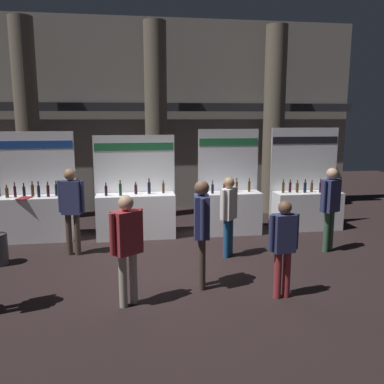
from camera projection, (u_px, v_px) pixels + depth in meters
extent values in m
plane|color=black|center=(171.00, 263.00, 8.04)|extent=(24.76, 24.76, 0.00)
cube|color=gray|center=(154.00, 117.00, 12.35)|extent=(12.38, 0.25, 5.69)
cube|color=#2D2D33|center=(155.00, 107.00, 12.00)|extent=(12.38, 0.20, 0.24)
cylinder|color=#665B4C|center=(28.00, 122.00, 10.94)|extent=(0.62, 0.62, 5.40)
cylinder|color=#665B4C|center=(156.00, 122.00, 11.45)|extent=(0.62, 0.62, 5.40)
cylinder|color=#665B4C|center=(274.00, 122.00, 11.96)|extent=(0.62, 0.62, 5.40)
cube|color=white|center=(38.00, 218.00, 9.48)|extent=(1.64, 0.60, 1.03)
cube|color=white|center=(39.00, 185.00, 9.67)|extent=(1.72, 0.04, 2.52)
cube|color=navy|center=(36.00, 145.00, 9.48)|extent=(1.67, 0.01, 0.18)
cylinder|color=#472D14|center=(7.00, 193.00, 9.26)|extent=(0.07, 0.07, 0.22)
cylinder|color=#472D14|center=(6.00, 187.00, 9.24)|extent=(0.03, 0.03, 0.06)
cylinder|color=gold|center=(6.00, 185.00, 9.23)|extent=(0.03, 0.03, 0.02)
cylinder|color=black|center=(15.00, 192.00, 9.30)|extent=(0.06, 0.06, 0.25)
cylinder|color=black|center=(14.00, 184.00, 9.27)|extent=(0.03, 0.03, 0.09)
cylinder|color=gold|center=(14.00, 182.00, 9.26)|extent=(0.03, 0.03, 0.02)
cylinder|color=black|center=(24.00, 192.00, 9.36)|extent=(0.07, 0.07, 0.23)
cylinder|color=black|center=(24.00, 185.00, 9.34)|extent=(0.03, 0.03, 0.07)
cylinder|color=black|center=(23.00, 183.00, 9.33)|extent=(0.03, 0.03, 0.02)
cylinder|color=#472D14|center=(33.00, 191.00, 9.42)|extent=(0.07, 0.07, 0.27)
cylinder|color=#472D14|center=(32.00, 183.00, 9.39)|extent=(0.03, 0.03, 0.07)
cylinder|color=black|center=(32.00, 182.00, 9.38)|extent=(0.03, 0.03, 0.02)
cylinder|color=black|center=(39.00, 191.00, 9.32)|extent=(0.07, 0.07, 0.27)
cylinder|color=black|center=(38.00, 184.00, 9.29)|extent=(0.03, 0.03, 0.08)
cylinder|color=black|center=(38.00, 182.00, 9.28)|extent=(0.03, 0.03, 0.02)
cylinder|color=black|center=(48.00, 191.00, 9.36)|extent=(0.07, 0.07, 0.26)
cylinder|color=black|center=(48.00, 184.00, 9.33)|extent=(0.03, 0.03, 0.08)
cylinder|color=gold|center=(47.00, 182.00, 9.32)|extent=(0.03, 0.03, 0.02)
cylinder|color=black|center=(56.00, 190.00, 9.50)|extent=(0.07, 0.07, 0.26)
cylinder|color=black|center=(56.00, 183.00, 9.47)|extent=(0.03, 0.03, 0.08)
cylinder|color=gold|center=(56.00, 180.00, 9.46)|extent=(0.03, 0.03, 0.02)
cylinder|color=black|center=(65.00, 190.00, 9.48)|extent=(0.06, 0.06, 0.25)
cylinder|color=black|center=(64.00, 184.00, 9.45)|extent=(0.03, 0.03, 0.06)
cylinder|color=red|center=(64.00, 182.00, 9.45)|extent=(0.03, 0.03, 0.02)
cube|color=maroon|center=(24.00, 198.00, 9.17)|extent=(0.32, 0.41, 0.02)
cube|color=white|center=(136.00, 216.00, 9.69)|extent=(1.84, 0.60, 1.05)
cube|color=white|center=(135.00, 185.00, 9.89)|extent=(1.93, 0.04, 2.42)
cube|color=#1E6638|center=(134.00, 147.00, 9.70)|extent=(1.88, 0.01, 0.18)
cylinder|color=black|center=(106.00, 191.00, 9.42)|extent=(0.06, 0.06, 0.23)
cylinder|color=black|center=(106.00, 184.00, 9.40)|extent=(0.03, 0.03, 0.07)
cylinder|color=gold|center=(106.00, 182.00, 9.39)|extent=(0.03, 0.03, 0.02)
cylinder|color=#19381E|center=(120.00, 190.00, 9.42)|extent=(0.07, 0.07, 0.28)
cylinder|color=#19381E|center=(120.00, 182.00, 9.39)|extent=(0.03, 0.03, 0.06)
cylinder|color=black|center=(120.00, 181.00, 9.38)|extent=(0.03, 0.03, 0.02)
cylinder|color=black|center=(136.00, 189.00, 9.63)|extent=(0.07, 0.07, 0.22)
cylinder|color=black|center=(136.00, 184.00, 9.61)|extent=(0.03, 0.03, 0.06)
cylinder|color=gold|center=(136.00, 182.00, 9.60)|extent=(0.03, 0.03, 0.02)
cylinder|color=black|center=(149.00, 188.00, 9.67)|extent=(0.07, 0.07, 0.27)
cylinder|color=black|center=(149.00, 181.00, 9.64)|extent=(0.03, 0.03, 0.08)
cylinder|color=red|center=(149.00, 179.00, 9.63)|extent=(0.03, 0.03, 0.02)
cylinder|color=#472D14|center=(163.00, 188.00, 9.75)|extent=(0.06, 0.06, 0.24)
cylinder|color=#472D14|center=(163.00, 182.00, 9.72)|extent=(0.03, 0.03, 0.06)
cylinder|color=gold|center=(163.00, 180.00, 9.71)|extent=(0.03, 0.03, 0.02)
cube|color=white|center=(231.00, 213.00, 10.04)|extent=(1.44, 0.60, 1.03)
cube|color=white|center=(228.00, 180.00, 10.23)|extent=(1.52, 0.04, 2.55)
cube|color=#1E6638|center=(229.00, 142.00, 10.04)|extent=(1.47, 0.01, 0.18)
cylinder|color=black|center=(213.00, 189.00, 9.79)|extent=(0.06, 0.06, 0.22)
cylinder|color=black|center=(213.00, 183.00, 9.76)|extent=(0.03, 0.03, 0.09)
cylinder|color=red|center=(213.00, 180.00, 9.75)|extent=(0.03, 0.03, 0.02)
cylinder|color=black|center=(225.00, 188.00, 9.88)|extent=(0.07, 0.07, 0.23)
cylinder|color=black|center=(225.00, 182.00, 9.85)|extent=(0.03, 0.03, 0.06)
cylinder|color=red|center=(225.00, 180.00, 9.85)|extent=(0.03, 0.03, 0.02)
cylinder|color=#472D14|center=(237.00, 187.00, 10.00)|extent=(0.06, 0.06, 0.25)
cylinder|color=#472D14|center=(237.00, 180.00, 9.97)|extent=(0.03, 0.03, 0.08)
cylinder|color=black|center=(237.00, 178.00, 9.96)|extent=(0.03, 0.03, 0.02)
cylinder|color=#472D14|center=(249.00, 187.00, 10.03)|extent=(0.06, 0.06, 0.25)
cylinder|color=#472D14|center=(249.00, 180.00, 10.00)|extent=(0.03, 0.03, 0.07)
cylinder|color=red|center=(249.00, 178.00, 9.99)|extent=(0.03, 0.03, 0.02)
cube|color=white|center=(307.00, 211.00, 10.44)|extent=(1.70, 0.60, 0.96)
cube|color=white|center=(303.00, 178.00, 10.62)|extent=(1.79, 0.04, 2.57)
cube|color=black|center=(305.00, 140.00, 10.43)|extent=(1.74, 0.01, 0.18)
cylinder|color=#472D14|center=(283.00, 188.00, 10.27)|extent=(0.06, 0.06, 0.26)
cylinder|color=#472D14|center=(283.00, 181.00, 10.24)|extent=(0.03, 0.03, 0.06)
cylinder|color=black|center=(284.00, 180.00, 10.23)|extent=(0.03, 0.03, 0.02)
cylinder|color=black|center=(290.00, 187.00, 10.32)|extent=(0.06, 0.06, 0.25)
cylinder|color=black|center=(290.00, 181.00, 10.29)|extent=(0.03, 0.03, 0.08)
cylinder|color=gold|center=(290.00, 179.00, 10.28)|extent=(0.03, 0.03, 0.02)
cylinder|color=#472D14|center=(297.00, 188.00, 10.31)|extent=(0.07, 0.07, 0.23)
cylinder|color=#472D14|center=(297.00, 182.00, 10.29)|extent=(0.03, 0.03, 0.07)
cylinder|color=red|center=(298.00, 180.00, 10.28)|extent=(0.03, 0.03, 0.02)
cylinder|color=black|center=(305.00, 188.00, 10.28)|extent=(0.07, 0.07, 0.26)
cylinder|color=black|center=(305.00, 181.00, 10.25)|extent=(0.03, 0.03, 0.08)
cylinder|color=gold|center=(305.00, 179.00, 10.24)|extent=(0.03, 0.03, 0.02)
cylinder|color=#472D14|center=(312.00, 187.00, 10.37)|extent=(0.07, 0.07, 0.23)
cylinder|color=#472D14|center=(312.00, 182.00, 10.34)|extent=(0.03, 0.03, 0.07)
cylinder|color=gold|center=(312.00, 180.00, 10.34)|extent=(0.03, 0.03, 0.02)
cylinder|color=black|center=(320.00, 188.00, 10.29)|extent=(0.06, 0.06, 0.26)
cylinder|color=black|center=(321.00, 181.00, 10.26)|extent=(0.03, 0.03, 0.08)
cylinder|color=black|center=(321.00, 179.00, 10.25)|extent=(0.03, 0.03, 0.02)
cylinder|color=black|center=(327.00, 187.00, 10.38)|extent=(0.07, 0.07, 0.28)
cylinder|color=black|center=(327.00, 180.00, 10.34)|extent=(0.03, 0.03, 0.07)
cylinder|color=gold|center=(327.00, 178.00, 10.34)|extent=(0.03, 0.03, 0.02)
cylinder|color=black|center=(334.00, 187.00, 10.37)|extent=(0.07, 0.07, 0.24)
cylinder|color=black|center=(334.00, 181.00, 10.34)|extent=(0.03, 0.03, 0.08)
cylinder|color=black|center=(334.00, 179.00, 10.34)|extent=(0.03, 0.03, 0.02)
cylinder|color=navy|center=(230.00, 237.00, 8.43)|extent=(0.12, 0.12, 0.80)
cylinder|color=navy|center=(226.00, 239.00, 8.30)|extent=(0.12, 0.12, 0.80)
cube|color=silver|center=(229.00, 204.00, 8.24)|extent=(0.39, 0.40, 0.63)
sphere|color=#8C6647|center=(229.00, 183.00, 8.16)|extent=(0.22, 0.22, 0.22)
cylinder|color=silver|center=(234.00, 201.00, 8.42)|extent=(0.08, 0.08, 0.60)
cylinder|color=silver|center=(223.00, 205.00, 8.05)|extent=(0.08, 0.08, 0.60)
cylinder|color=#33563D|center=(326.00, 232.00, 8.66)|extent=(0.12, 0.12, 0.87)
cylinder|color=#33563D|center=(331.00, 231.00, 8.75)|extent=(0.12, 0.12, 0.87)
cube|color=navy|center=(331.00, 196.00, 8.56)|extent=(0.45, 0.39, 0.69)
sphere|color=tan|center=(332.00, 174.00, 8.48)|extent=(0.24, 0.24, 0.24)
cylinder|color=navy|center=(324.00, 196.00, 8.42)|extent=(0.08, 0.08, 0.65)
cylinder|color=navy|center=(337.00, 194.00, 8.70)|extent=(0.08, 0.08, 0.65)
cylinder|color=#47382D|center=(202.00, 264.00, 6.74)|extent=(0.12, 0.12, 0.89)
cylinder|color=#47382D|center=(201.00, 261.00, 6.91)|extent=(0.12, 0.12, 0.89)
cube|color=navy|center=(202.00, 217.00, 6.68)|extent=(0.28, 0.42, 0.70)
sphere|color=brown|center=(202.00, 188.00, 6.60)|extent=(0.24, 0.24, 0.24)
cylinder|color=navy|center=(203.00, 219.00, 6.44)|extent=(0.08, 0.08, 0.67)
cylinder|color=navy|center=(201.00, 212.00, 6.92)|extent=(0.08, 0.08, 0.67)
cylinder|color=maroon|center=(287.00, 274.00, 6.48)|extent=(0.12, 0.12, 0.76)
cylinder|color=maroon|center=(278.00, 275.00, 6.44)|extent=(0.12, 0.12, 0.76)
cube|color=navy|center=(284.00, 233.00, 6.34)|extent=(0.36, 0.26, 0.60)
sphere|color=brown|center=(285.00, 207.00, 6.26)|extent=(0.21, 0.21, 0.21)
cylinder|color=navy|center=(296.00, 231.00, 6.39)|extent=(0.08, 0.08, 0.57)
cylinder|color=navy|center=(271.00, 233.00, 6.28)|extent=(0.08, 0.08, 0.57)
cylinder|color=#ADA393|center=(133.00, 278.00, 6.26)|extent=(0.12, 0.12, 0.83)
cylinder|color=#ADA393|center=(123.00, 281.00, 6.13)|extent=(0.12, 0.12, 0.83)
cube|color=maroon|center=(127.00, 232.00, 6.06)|extent=(0.49, 0.44, 0.66)
sphere|color=tan|center=(126.00, 203.00, 5.98)|extent=(0.23, 0.23, 0.23)
cylinder|color=maroon|center=(141.00, 228.00, 6.22)|extent=(0.08, 0.08, 0.62)
cylinder|color=maroon|center=(112.00, 234.00, 5.89)|extent=(0.08, 0.08, 0.62)
cylinder|color=#47382D|center=(77.00, 234.00, 8.47)|extent=(0.12, 0.12, 0.88)
cylinder|color=#47382D|center=(69.00, 234.00, 8.48)|extent=(0.12, 0.12, 0.88)
cube|color=navy|center=(71.00, 197.00, 8.33)|extent=(0.42, 0.30, 0.69)
sphere|color=#8C6647|center=(70.00, 174.00, 8.24)|extent=(0.24, 0.24, 0.24)
cylinder|color=navy|center=(82.00, 197.00, 8.31)|extent=(0.08, 0.08, 0.66)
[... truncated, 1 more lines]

